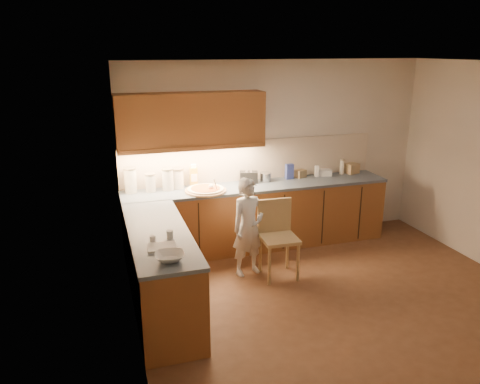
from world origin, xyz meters
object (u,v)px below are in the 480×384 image
(child, at_px, (248,227))
(wooden_chair, at_px, (277,233))
(oil_jug, at_px, (194,176))
(toaster, at_px, (249,177))
(pizza_on_board, at_px, (206,190))

(child, relative_size, wooden_chair, 1.30)
(wooden_chair, height_order, oil_jug, oil_jug)
(wooden_chair, height_order, toaster, toaster)
(pizza_on_board, xyz_separation_m, oil_jug, (-0.10, 0.28, 0.12))
(pizza_on_board, bearing_deg, wooden_chair, -48.44)
(pizza_on_board, distance_m, child, 0.84)
(wooden_chair, xyz_separation_m, toaster, (-0.03, 1.04, 0.44))
(pizza_on_board, height_order, oil_jug, oil_jug)
(pizza_on_board, relative_size, oil_jug, 1.76)
(pizza_on_board, height_order, wooden_chair, pizza_on_board)
(pizza_on_board, xyz_separation_m, wooden_chair, (0.71, -0.80, -0.39))
(child, bearing_deg, wooden_chair, -33.54)
(oil_jug, bearing_deg, pizza_on_board, -70.37)
(pizza_on_board, distance_m, toaster, 0.73)
(oil_jug, bearing_deg, child, -63.80)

